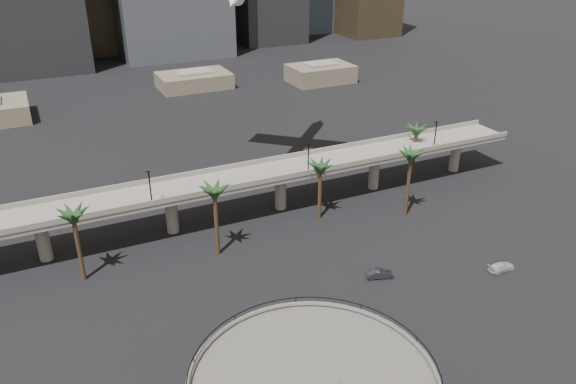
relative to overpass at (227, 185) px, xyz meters
name	(u,v)px	position (x,y,z in m)	size (l,w,h in m)	color
overpass	(227,185)	(0.00, 0.00, 0.00)	(130.00, 9.30, 14.70)	slate
palm_trees	(301,170)	(11.58, -7.82, 3.96)	(76.40, 18.40, 14.00)	#402B1B
low_buildings	(156,90)	(6.89, 87.30, -4.48)	(135.00, 27.50, 6.80)	brown
car_a	(369,359)	(3.01, -44.84, -6.66)	(1.60, 3.98, 1.36)	#B4191D
car_b	(379,274)	(15.17, -29.05, -6.63)	(1.51, 4.32, 1.42)	#222328
car_c	(502,267)	(34.49, -35.97, -6.65)	(1.93, 4.74, 1.38)	beige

